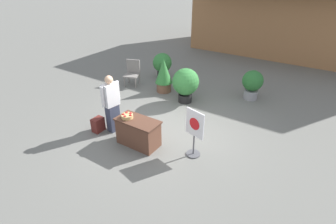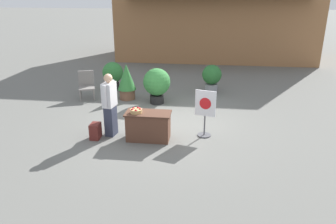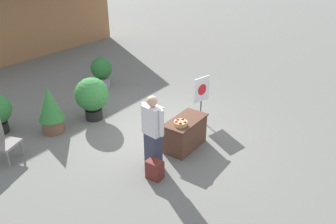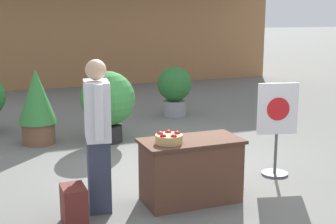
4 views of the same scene
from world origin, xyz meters
TOP-DOWN VIEW (x-y plane):
  - ground_plane at (0.00, 0.00)m, footprint 120.00×120.00m
  - storefront_building at (1.51, 10.91)m, footprint 10.61×5.78m
  - display_table at (-0.23, -0.86)m, footprint 1.18×0.60m
  - apple_basket at (-0.53, -0.92)m, footprint 0.31×0.31m
  - person_visitor at (-1.29, -0.70)m, footprint 0.32×0.60m
  - backpack at (-1.63, -1.00)m, footprint 0.24×0.34m
  - poster_board at (1.22, -0.46)m, footprint 0.55×0.36m
  - patio_chair at (-3.08, 2.30)m, footprint 0.70×0.70m
  - potted_plant_near_right at (-1.61, 2.38)m, footprint 0.65×0.65m
  - potted_plant_far_left at (-0.47, 2.05)m, footprint 0.93×0.93m
  - potted_plant_near_left at (-2.45, 3.51)m, footprint 0.80×0.80m
  - potted_plant_far_right at (1.39, 3.58)m, footprint 0.74×0.74m

SIDE VIEW (x-z plane):
  - ground_plane at x=0.00m, z-range 0.00..0.00m
  - backpack at x=-1.63m, z-range 0.00..0.42m
  - display_table at x=-0.23m, z-range 0.00..0.75m
  - patio_chair at x=-3.08m, z-range 0.03..1.03m
  - potted_plant_far_right at x=1.39m, z-range 0.08..1.14m
  - potted_plant_near_left at x=-2.45m, z-range 0.09..1.18m
  - potted_plant_near_right at x=-1.61m, z-range 0.04..1.32m
  - poster_board at x=1.22m, z-range 0.05..1.32m
  - potted_plant_far_left at x=-0.47m, z-range 0.10..1.33m
  - apple_basket at x=-0.53m, z-range 0.74..0.87m
  - person_visitor at x=-1.29m, z-range 0.02..1.72m
  - storefront_building at x=1.51m, z-range 0.00..5.46m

